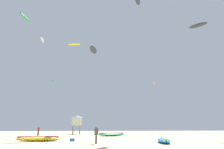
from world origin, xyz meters
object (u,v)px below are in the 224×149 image
(kite_aloft_0, at_px, (42,40))
(kite_aloft_5, at_px, (53,81))
(kite_aloft_3, at_px, (198,25))
(lifeguard_tower, at_px, (77,120))
(kite_aloft_4, at_px, (74,44))
(kite_aloft_6, at_px, (25,17))
(person_midground, at_px, (38,130))
(kite_aloft_1, at_px, (138,0))
(person_foreground, at_px, (96,133))
(kite_aloft_7, at_px, (154,83))
(kite_grounded_near, at_px, (38,139))
(cooler_box, at_px, (72,140))
(kite_aloft_2, at_px, (93,50))
(kite_grounded_mid, at_px, (112,134))
(kite_grounded_far, at_px, (164,140))

(kite_aloft_0, relative_size, kite_aloft_5, 1.92)
(kite_aloft_3, bearing_deg, lifeguard_tower, 154.76)
(kite_aloft_4, bearing_deg, kite_aloft_6, 167.09)
(kite_aloft_6, bearing_deg, person_midground, 49.41)
(kite_aloft_0, distance_m, kite_aloft_1, 33.13)
(person_foreground, height_order, kite_aloft_7, kite_aloft_7)
(person_midground, distance_m, kite_aloft_0, 31.20)
(lifeguard_tower, height_order, kite_aloft_7, kite_aloft_7)
(person_midground, relative_size, kite_grounded_near, 0.32)
(kite_aloft_6, bearing_deg, kite_aloft_5, 84.81)
(lifeguard_tower, xyz_separation_m, kite_aloft_4, (-0.18, -12.37, 13.07))
(cooler_box, xyz_separation_m, kite_aloft_2, (2.13, 10.48, 16.26))
(kite_aloft_0, bearing_deg, cooler_box, -65.39)
(cooler_box, bearing_deg, kite_grounded_mid, 62.24)
(lifeguard_tower, xyz_separation_m, kite_aloft_2, (3.31, -9.54, 13.37))
(kite_aloft_2, distance_m, kite_aloft_6, 14.97)
(lifeguard_tower, height_order, kite_aloft_1, kite_aloft_1)
(kite_aloft_0, bearing_deg, kite_aloft_6, -83.85)
(kite_aloft_0, xyz_separation_m, kite_aloft_6, (2.14, -19.86, -4.83))
(person_midground, relative_size, kite_aloft_3, 0.50)
(kite_grounded_mid, xyz_separation_m, kite_aloft_6, (-17.43, -1.23, 22.24))
(kite_aloft_7, bearing_deg, cooler_box, -124.61)
(kite_grounded_near, relative_size, kite_grounded_mid, 0.97)
(lifeguard_tower, bearing_deg, kite_aloft_3, -25.24)
(kite_grounded_near, height_order, kite_aloft_3, kite_aloft_3)
(kite_aloft_4, bearing_deg, kite_aloft_5, 109.70)
(kite_aloft_0, distance_m, kite_aloft_7, 37.13)
(person_midground, xyz_separation_m, cooler_box, (7.85, -14.27, -0.80))
(kite_aloft_7, bearing_deg, kite_aloft_0, -178.46)
(kite_grounded_far, xyz_separation_m, cooler_box, (-10.08, 3.32, -0.10))
(kite_aloft_4, bearing_deg, kite_aloft_2, 39.00)
(person_midground, height_order, kite_grounded_far, person_midground)
(person_foreground, relative_size, kite_aloft_6, 0.49)
(kite_grounded_far, xyz_separation_m, kite_aloft_0, (-23.75, 33.16, 27.10))
(lifeguard_tower, bearing_deg, kite_aloft_6, -135.85)
(cooler_box, xyz_separation_m, kite_aloft_7, (21.24, 30.77, 14.59))
(person_foreground, height_order, cooler_box, person_foreground)
(kite_grounded_far, height_order, kite_aloft_6, kite_aloft_6)
(person_foreground, xyz_separation_m, kite_aloft_7, (18.46, 34.29, 13.74))
(kite_aloft_6, xyz_separation_m, kite_aloft_7, (32.77, 20.79, -7.79))
(kite_grounded_far, height_order, kite_aloft_5, kite_aloft_5)
(person_midground, bearing_deg, kite_aloft_3, -174.86)
(lifeguard_tower, distance_m, cooler_box, 20.26)
(kite_grounded_near, relative_size, kite_aloft_3, 1.57)
(lifeguard_tower, bearing_deg, kite_grounded_mid, -51.18)
(kite_grounded_mid, relative_size, kite_grounded_far, 1.15)
(kite_aloft_6, bearing_deg, kite_aloft_7, 32.40)
(kite_aloft_7, bearing_deg, kite_grounded_mid, -128.10)
(kite_grounded_near, distance_m, kite_aloft_6, 25.45)
(kite_aloft_0, relative_size, kite_aloft_7, 1.42)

